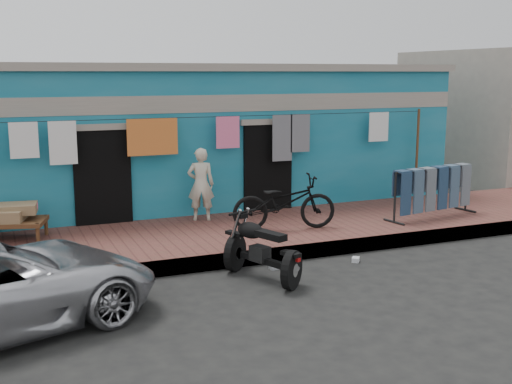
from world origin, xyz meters
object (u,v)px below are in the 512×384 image
Objects in this scene: seated_person at (201,184)px; bicycle at (284,197)px; motorcycle at (262,248)px; jeans_rack at (432,191)px.

bicycle is at bearing 148.54° from seated_person.
motorcycle is (-0.05, -3.25, -0.47)m from seated_person.
jeans_rack is at bearing 177.32° from seated_person.
jeans_rack is (4.48, -1.52, -0.20)m from seated_person.
motorcycle is 0.74× the size of jeans_rack.
bicycle is (1.22, -1.33, -0.10)m from seated_person.
motorcycle is at bearing -159.11° from jeans_rack.
bicycle is 1.16× the size of motorcycle.
seated_person is 4.73m from jeans_rack.
seated_person is 0.65× the size of jeans_rack.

